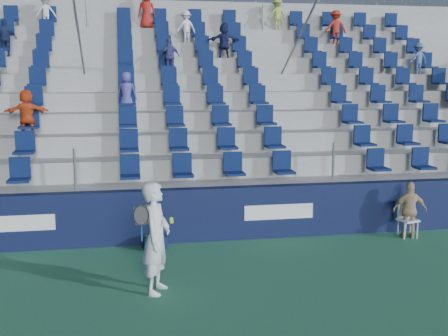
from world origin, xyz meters
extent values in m
plane|color=#31734E|center=(0.00, 0.00, 0.00)|extent=(70.00, 70.00, 0.00)
cube|color=#0F1638|center=(0.00, 3.15, 0.60)|extent=(24.00, 0.30, 1.20)
cube|color=white|center=(1.50, 2.99, 0.62)|extent=(1.60, 0.02, 0.34)
cube|color=#A8A9A3|center=(0.00, 3.72, 0.60)|extent=(24.00, 0.85, 1.20)
cube|color=#A8A9A3|center=(0.00, 4.57, 0.85)|extent=(24.00, 0.85, 1.70)
cube|color=#A8A9A3|center=(0.00, 5.42, 1.10)|extent=(24.00, 0.85, 2.20)
cube|color=#A8A9A3|center=(0.00, 6.28, 1.35)|extent=(24.00, 0.85, 2.70)
cube|color=#A8A9A3|center=(0.00, 7.12, 1.60)|extent=(24.00, 0.85, 3.20)
cube|color=#A8A9A3|center=(0.00, 7.97, 1.85)|extent=(24.00, 0.85, 3.70)
cube|color=#A8A9A3|center=(0.00, 8.82, 2.10)|extent=(24.00, 0.85, 4.20)
cube|color=#A8A9A3|center=(0.00, 9.68, 2.35)|extent=(24.00, 0.85, 4.70)
cube|color=#A8A9A3|center=(0.00, 10.52, 2.60)|extent=(24.00, 0.85, 5.20)
cube|color=#A8A9A3|center=(0.00, 11.20, 3.10)|extent=(24.00, 0.50, 6.20)
cube|color=#0B1944|center=(0.00, 3.72, 1.55)|extent=(16.05, 0.50, 0.70)
cube|color=#0B1944|center=(0.00, 4.57, 2.05)|extent=(16.05, 0.50, 0.70)
cube|color=#0B1944|center=(0.00, 5.42, 2.55)|extent=(16.05, 0.50, 0.70)
cube|color=#0B1944|center=(0.00, 6.28, 3.05)|extent=(16.05, 0.50, 0.70)
cube|color=#0B1944|center=(0.00, 7.12, 3.55)|extent=(16.05, 0.50, 0.70)
cube|color=#0B1944|center=(0.00, 7.97, 4.05)|extent=(16.05, 0.50, 0.70)
cube|color=#0B1944|center=(0.00, 8.82, 4.55)|extent=(16.05, 0.50, 0.70)
cube|color=#0B1944|center=(0.00, 9.68, 5.05)|extent=(16.05, 0.50, 0.70)
cube|color=#0B1944|center=(0.00, 10.52, 5.55)|extent=(16.05, 0.50, 0.70)
cylinder|color=gray|center=(-3.00, 7.12, 4.35)|extent=(0.06, 7.68, 4.55)
cylinder|color=gray|center=(3.00, 7.12, 4.35)|extent=(0.06, 7.68, 4.55)
imported|color=navy|center=(-5.26, 8.77, 4.75)|extent=(0.69, 0.43, 1.09)
imported|color=#3E4289|center=(-0.51, 7.92, 4.23)|extent=(0.67, 0.42, 1.06)
imported|color=red|center=(5.29, 9.62, 5.27)|extent=(0.77, 0.49, 1.14)
imported|color=silver|center=(-4.28, 10.47, 5.70)|extent=(0.68, 0.44, 1.00)
imported|color=white|center=(0.18, 9.62, 5.21)|extent=(0.75, 0.58, 1.03)
imported|color=#464394|center=(-1.81, 6.23, 3.24)|extent=(0.60, 0.48, 1.07)
imported|color=#E1491A|center=(-4.23, 5.38, 2.77)|extent=(1.11, 0.53, 1.14)
imported|color=#9BB448|center=(3.45, 10.47, 5.74)|extent=(0.78, 0.57, 1.09)
imported|color=#181C48|center=(1.27, 8.77, 4.74)|extent=(1.02, 0.40, 1.07)
imported|color=#415D8F|center=(7.45, 7.92, 4.20)|extent=(0.70, 0.47, 1.00)
imported|color=#AE1E17|center=(-1.05, 10.47, 5.79)|extent=(0.59, 0.39, 1.19)
imported|color=white|center=(-1.42, 0.27, 0.96)|extent=(0.67, 0.82, 1.93)
cylinder|color=navy|center=(-1.67, 0.02, 1.13)|extent=(0.03, 0.03, 0.28)
torus|color=black|center=(-1.67, 0.02, 1.43)|extent=(0.30, 0.17, 0.28)
plane|color=#262626|center=(-1.67, 0.02, 1.43)|extent=(0.30, 0.16, 0.29)
sphere|color=#C3D932|center=(-1.17, 0.07, 1.28)|extent=(0.07, 0.07, 0.07)
sphere|color=#C3D932|center=(-1.17, 0.13, 1.31)|extent=(0.07, 0.07, 0.07)
cube|color=white|center=(4.44, 2.55, 0.40)|extent=(0.47, 0.47, 0.04)
cube|color=white|center=(4.44, 2.73, 0.64)|extent=(0.38, 0.13, 0.48)
cylinder|color=white|center=(4.29, 2.39, 0.19)|extent=(0.03, 0.03, 0.38)
cylinder|color=white|center=(4.60, 2.39, 0.19)|extent=(0.03, 0.03, 0.38)
cylinder|color=white|center=(4.29, 2.71, 0.19)|extent=(0.03, 0.03, 0.38)
cylinder|color=white|center=(4.60, 2.71, 0.19)|extent=(0.03, 0.03, 0.38)
imported|color=tan|center=(4.44, 2.50, 0.65)|extent=(0.82, 0.47, 1.31)
cube|color=#0F1939|center=(-1.33, 2.75, 0.14)|extent=(0.56, 0.43, 0.27)
cube|color=#1E662D|center=(-1.33, 2.75, 0.20)|extent=(0.45, 0.32, 0.16)
camera|label=1|loc=(-1.92, -8.97, 3.70)|focal=45.00mm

